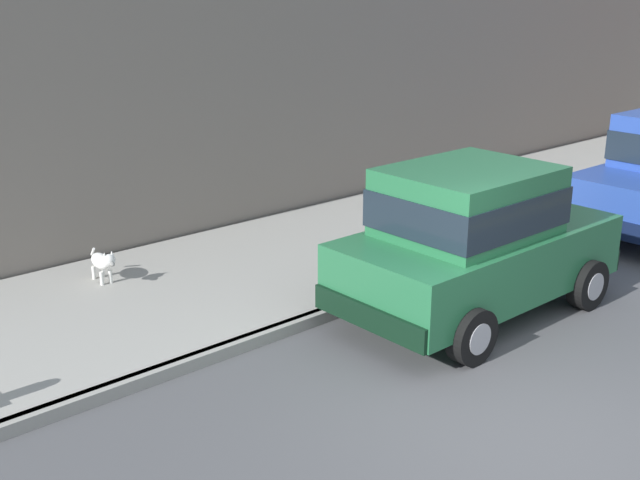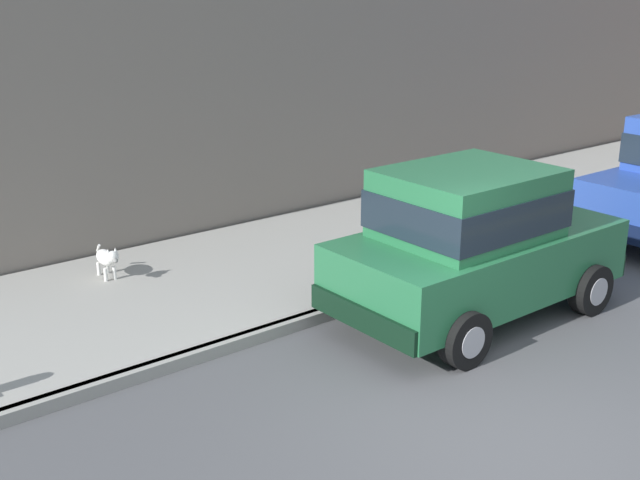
{
  "view_description": "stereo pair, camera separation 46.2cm",
  "coord_description": "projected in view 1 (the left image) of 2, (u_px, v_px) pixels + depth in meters",
  "views": [
    {
      "loc": [
        3.45,
        -5.67,
        3.98
      ],
      "look_at": [
        -3.65,
        0.55,
        0.85
      ],
      "focal_mm": 44.56,
      "sensor_mm": 36.0,
      "label": 1
    },
    {
      "loc": [
        3.74,
        -5.32,
        3.98
      ],
      "look_at": [
        -3.65,
        0.55,
        0.85
      ],
      "focal_mm": 44.56,
      "sensor_mm": 36.0,
      "label": 2
    }
  ],
  "objects": [
    {
      "name": "sidewalk",
      "position": [
        224.0,
        279.0,
        10.81
      ],
      "size": [
        3.6,
        64.0,
        0.14
      ],
      "primitive_type": "cube",
      "color": "#99968E",
      "rests_on": "ground"
    },
    {
      "name": "curb",
      "position": [
        310.0,
        320.0,
        9.53
      ],
      "size": [
        0.16,
        64.0,
        0.14
      ],
      "primitive_type": "cube",
      "color": "gray",
      "rests_on": "ground"
    },
    {
      "name": "dog_white",
      "position": [
        103.0,
        262.0,
        10.42
      ],
      "size": [
        0.76,
        0.23,
        0.49
      ],
      "color": "white",
      "rests_on": "sidewalk"
    },
    {
      "name": "car_green_hatchback",
      "position": [
        474.0,
        239.0,
        9.58
      ],
      "size": [
        1.97,
        3.8,
        1.88
      ],
      "color": "#23663D",
      "rests_on": "ground"
    },
    {
      "name": "building_facade",
      "position": [
        412.0,
        74.0,
        15.38
      ],
      "size": [
        0.5,
        20.0,
        4.39
      ],
      "primitive_type": "cube",
      "color": "slate",
      "rests_on": "ground"
    },
    {
      "name": "ground_plane",
      "position": [
        537.0,
        435.0,
        7.27
      ],
      "size": [
        80.0,
        80.0,
        0.0
      ],
      "primitive_type": "plane",
      "color": "#4C4C4F"
    }
  ]
}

